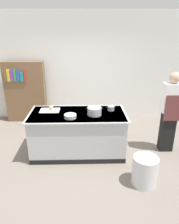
# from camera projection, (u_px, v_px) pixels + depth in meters

# --- Properties ---
(ground_plane) EXTENTS (10.00, 10.00, 0.00)m
(ground_plane) POSITION_uv_depth(u_px,v_px,m) (78.00, 152.00, 4.50)
(ground_plane) COLOR slate
(back_wall) EXTENTS (6.40, 0.12, 3.00)m
(back_wall) POSITION_uv_depth(u_px,v_px,m) (79.00, 67.00, 5.91)
(back_wall) COLOR white
(back_wall) RESTS_ON ground_plane
(counter_island) EXTENTS (1.98, 0.98, 0.90)m
(counter_island) POSITION_uv_depth(u_px,v_px,m) (78.00, 133.00, 4.33)
(counter_island) COLOR #B7BABF
(counter_island) RESTS_ON ground_plane
(cutting_board) EXTENTS (0.40, 0.28, 0.02)m
(cutting_board) POSITION_uv_depth(u_px,v_px,m) (50.00, 110.00, 4.30)
(cutting_board) COLOR silver
(cutting_board) RESTS_ON counter_island
(onion) EXTENTS (0.09, 0.09, 0.09)m
(onion) POSITION_uv_depth(u_px,v_px,m) (51.00, 108.00, 4.30)
(onion) COLOR tan
(onion) RESTS_ON cutting_board
(stock_pot) EXTENTS (0.35, 0.28, 0.16)m
(stock_pot) POSITION_uv_depth(u_px,v_px,m) (94.00, 111.00, 4.08)
(stock_pot) COLOR #B7BABF
(stock_pot) RESTS_ON counter_island
(sauce_pan) EXTENTS (0.21, 0.14, 0.09)m
(sauce_pan) POSITION_uv_depth(u_px,v_px,m) (111.00, 108.00, 4.32)
(sauce_pan) COLOR #99999E
(sauce_pan) RESTS_ON counter_island
(mixing_bowl) EXTENTS (0.24, 0.24, 0.07)m
(mixing_bowl) POSITION_uv_depth(u_px,v_px,m) (70.00, 116.00, 3.95)
(mixing_bowl) COLOR #B7BABF
(mixing_bowl) RESTS_ON counter_island
(trash_bin) EXTENTS (0.42, 0.42, 0.52)m
(trash_bin) POSITION_uv_depth(u_px,v_px,m) (145.00, 171.00, 3.47)
(trash_bin) COLOR silver
(trash_bin) RESTS_ON ground_plane
(person_chef) EXTENTS (0.38, 0.25, 1.72)m
(person_chef) POSITION_uv_depth(u_px,v_px,m) (170.00, 111.00, 4.26)
(person_chef) COLOR black
(person_chef) RESTS_ON ground_plane
(bookshelf) EXTENTS (1.10, 0.31, 1.70)m
(bookshelf) POSITION_uv_depth(u_px,v_px,m) (26.00, 92.00, 5.82)
(bookshelf) COLOR brown
(bookshelf) RESTS_ON ground_plane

